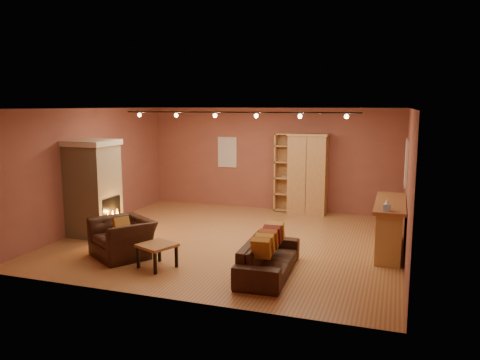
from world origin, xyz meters
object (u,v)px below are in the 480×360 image
(fireplace, at_px, (94,188))
(armchair, at_px, (122,232))
(armoire, at_px, (308,174))
(bookcase, at_px, (291,172))
(loveseat, at_px, (269,251))
(bar_counter, at_px, (389,226))
(coffee_table, at_px, (157,247))

(fireplace, distance_m, armchair, 1.91)
(armoire, xyz_separation_m, armchair, (-2.67, -4.71, -0.59))
(bookcase, bearing_deg, armoire, -18.31)
(armoire, distance_m, loveseat, 4.76)
(armoire, relative_size, loveseat, 1.09)
(bar_counter, distance_m, armchair, 5.19)
(fireplace, height_order, bookcase, bookcase)
(fireplace, distance_m, loveseat, 4.51)
(bookcase, bearing_deg, bar_counter, -48.03)
(fireplace, distance_m, armoire, 5.44)
(fireplace, relative_size, bar_counter, 1.01)
(fireplace, distance_m, coffee_table, 2.87)
(coffee_table, bearing_deg, loveseat, 10.02)
(bar_counter, bearing_deg, bookcase, 131.97)
(bookcase, height_order, coffee_table, bookcase)
(fireplace, bearing_deg, armoire, 41.13)
(bar_counter, bearing_deg, armoire, 127.86)
(bar_counter, relative_size, loveseat, 1.07)
(armoire, bearing_deg, loveseat, -87.34)
(bookcase, relative_size, bar_counter, 1.01)
(fireplace, height_order, armchair, fireplace)
(armoire, distance_m, bar_counter, 3.54)
(loveseat, bearing_deg, bar_counter, -46.85)
(fireplace, xyz_separation_m, armchair, (1.43, -1.13, -0.57))
(bookcase, distance_m, armchair, 5.37)
(bookcase, distance_m, loveseat, 4.97)
(bookcase, bearing_deg, fireplace, -134.09)
(bar_counter, height_order, loveseat, bar_counter)
(bookcase, bearing_deg, coffee_table, -103.57)
(coffee_table, bearing_deg, armoire, 71.04)
(coffee_table, bearing_deg, fireplace, 147.96)
(bookcase, distance_m, armoire, 0.50)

